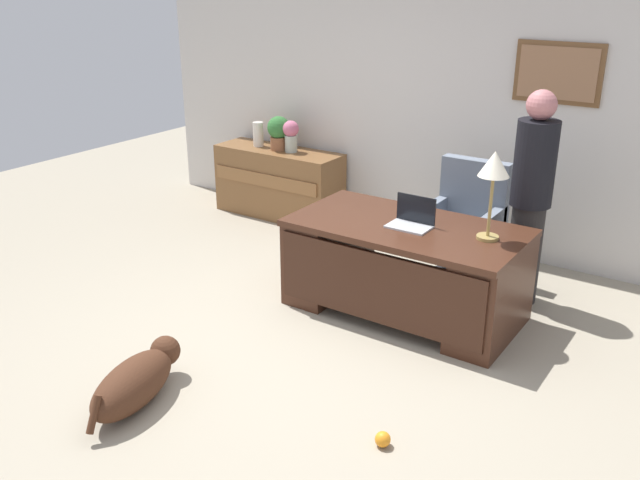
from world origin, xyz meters
name	(u,v)px	position (x,y,z in m)	size (l,w,h in m)	color
ground_plane	(294,349)	(0.00, 0.00, 0.00)	(12.00, 12.00, 0.00)	#9E937F
back_wall	(456,105)	(0.01, 2.60, 1.35)	(7.00, 0.16, 2.70)	silver
desk	(404,266)	(0.37, 0.94, 0.40)	(1.77, 0.94, 0.73)	#422316
credenza	(279,183)	(-1.84, 2.25, 0.37)	(1.43, 0.50, 0.74)	brown
armchair	(464,228)	(0.50, 1.81, 0.47)	(0.60, 0.59, 1.04)	slate
person_standing	(531,197)	(1.07, 1.69, 0.89)	(0.32, 0.32, 1.72)	#262323
dog_lying	(136,381)	(-0.44, -1.08, 0.15)	(0.45, 0.89, 0.30)	#472819
laptop	(412,219)	(0.41, 0.96, 0.79)	(0.32, 0.22, 0.22)	#B2B5BA
desk_lamp	(494,170)	(0.98, 1.03, 1.25)	(0.22, 0.22, 0.65)	#9E8447
vase_with_flowers	(291,134)	(-1.67, 2.25, 0.93)	(0.17, 0.17, 0.33)	#AEB9AC
vase_empty	(258,134)	(-2.11, 2.25, 0.87)	(0.11, 0.11, 0.26)	silver
potted_plant	(279,131)	(-1.83, 2.25, 0.94)	(0.24, 0.24, 0.36)	brown
dog_toy_ball	(383,439)	(1.06, -0.59, 0.05)	(0.09, 0.09, 0.09)	orange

